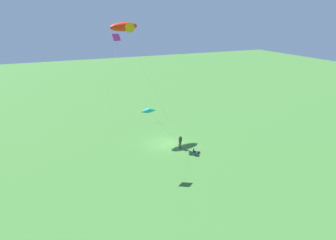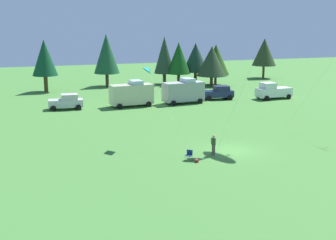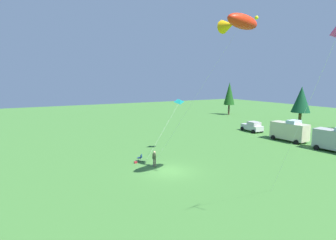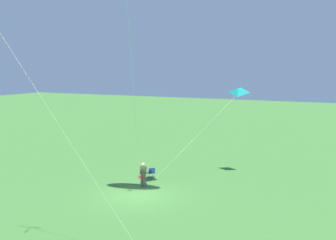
{
  "view_description": "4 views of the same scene",
  "coord_description": "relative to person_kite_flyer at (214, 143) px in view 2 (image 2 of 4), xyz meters",
  "views": [
    {
      "loc": [
        -34.86,
        15.64,
        15.86
      ],
      "look_at": [
        -5.34,
        2.25,
        5.04
      ],
      "focal_mm": 35.0,
      "sensor_mm": 36.0,
      "label": 1
    },
    {
      "loc": [
        -17.62,
        -34.94,
        11.09
      ],
      "look_at": [
        -5.09,
        2.3,
        2.55
      ],
      "focal_mm": 50.0,
      "sensor_mm": 36.0,
      "label": 2
    },
    {
      "loc": [
        22.72,
        -12.72,
        9.33
      ],
      "look_at": [
        -3.61,
        1.68,
        4.77
      ],
      "focal_mm": 28.0,
      "sensor_mm": 36.0,
      "label": 3
    },
    {
      "loc": [
        25.66,
        15.05,
        8.68
      ],
      "look_at": [
        -4.94,
        -0.26,
        4.46
      ],
      "focal_mm": 50.0,
      "sensor_mm": 36.0,
      "label": 4
    }
  ],
  "objects": [
    {
      "name": "van_camper_beige",
      "position": [
        -0.97,
        23.61,
        0.62
      ],
      "size": [
        5.54,
        2.91,
        3.34
      ],
      "rotation": [
        0.0,
        0.0,
        0.07
      ],
      "color": "beige",
      "rests_on": "ground"
    },
    {
      "name": "folding_chair",
      "position": [
        -2.42,
        -0.67,
        -0.53
      ],
      "size": [
        0.68,
        0.68,
        0.82
      ],
      "rotation": [
        0.0,
        0.0,
        3.96
      ],
      "color": "navy",
      "rests_on": "ground"
    },
    {
      "name": "backpack_on_grass",
      "position": [
        -2.06,
        -1.38,
        -0.91
      ],
      "size": [
        0.25,
        0.34,
        0.22
      ],
      "primitive_type": "cube",
      "rotation": [
        0.0,
        0.0,
        4.6
      ],
      "color": "#A22129",
      "rests_on": "ground"
    },
    {
      "name": "person_kite_flyer",
      "position": [
        0.0,
        0.0,
        0.0
      ],
      "size": [
        0.42,
        0.51,
        1.74
      ],
      "rotation": [
        0.0,
        0.0,
        3.44
      ],
      "color": "brown",
      "rests_on": "ground"
    },
    {
      "name": "car_silver_compact",
      "position": [
        -9.15,
        24.32,
        -0.07
      ],
      "size": [
        4.36,
        2.56,
        1.89
      ],
      "rotation": [
        0.0,
        0.0,
        -0.1
      ],
      "color": "beige",
      "rests_on": "ground"
    },
    {
      "name": "kite_delta_teal",
      "position": [
        -3.83,
        5.53,
        5.65
      ],
      "size": [
        2.34,
        6.39,
        7.06
      ],
      "color": "teal",
      "rests_on": "ground"
    },
    {
      "name": "ground_plane",
      "position": [
        2.15,
        0.8,
        -1.02
      ],
      "size": [
        160.0,
        160.0,
        0.0
      ],
      "primitive_type": "plane",
      "color": "#3F7632"
    },
    {
      "name": "van_motorhome_grey",
      "position": [
        6.14,
        23.61,
        0.62
      ],
      "size": [
        5.59,
        3.04,
        3.34
      ],
      "rotation": [
        0.0,
        0.0,
        0.1
      ],
      "color": "#9DA09D",
      "rests_on": "ground"
    },
    {
      "name": "treeline_distant",
      "position": [
        9.33,
        40.6,
        3.77
      ],
      "size": [
        63.4,
        11.27,
        8.88
      ],
      "color": "#463327",
      "rests_on": "ground"
    },
    {
      "name": "truck_white_pickup",
      "position": [
        19.32,
        22.91,
        0.08
      ],
      "size": [
        5.11,
        2.64,
        2.34
      ],
      "rotation": [
        0.0,
        0.0,
        3.2
      ],
      "color": "silver",
      "rests_on": "ground"
    },
    {
      "name": "car_navy_hatch",
      "position": [
        11.95,
        25.0,
        -0.07
      ],
      "size": [
        4.41,
        2.71,
        1.89
      ],
      "rotation": [
        0.0,
        0.0,
        -0.14
      ],
      "color": "#1E274C",
      "rests_on": "ground"
    }
  ]
}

